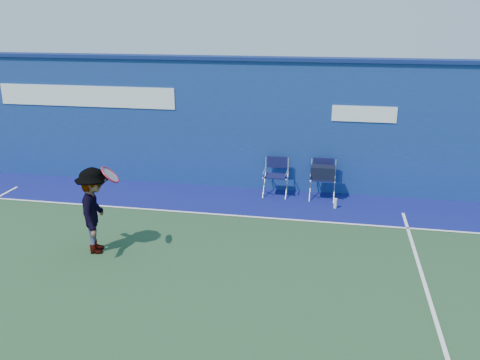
% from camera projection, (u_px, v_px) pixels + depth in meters
% --- Properties ---
extents(ground, '(80.00, 80.00, 0.00)m').
position_uv_depth(ground, '(127.00, 290.00, 7.75)').
color(ground, '#244526').
rests_on(ground, ground).
extents(stadium_wall, '(24.00, 0.50, 3.08)m').
position_uv_depth(stadium_wall, '(208.00, 122.00, 12.11)').
color(stadium_wall, navy).
rests_on(stadium_wall, ground).
extents(out_of_bounds_strip, '(24.00, 1.80, 0.01)m').
position_uv_depth(out_of_bounds_strip, '(198.00, 198.00, 11.57)').
color(out_of_bounds_strip, navy).
rests_on(out_of_bounds_strip, ground).
extents(court_lines, '(24.00, 12.00, 0.01)m').
position_uv_depth(court_lines, '(141.00, 270.00, 8.31)').
color(court_lines, white).
rests_on(court_lines, out_of_bounds_strip).
extents(directors_chair_left, '(0.52, 0.47, 0.87)m').
position_uv_depth(directors_chair_left, '(275.00, 184.00, 11.66)').
color(directors_chair_left, silver).
rests_on(directors_chair_left, ground).
extents(directors_chair_right, '(0.54, 0.48, 0.90)m').
position_uv_depth(directors_chair_right, '(322.00, 183.00, 11.41)').
color(directors_chair_right, silver).
rests_on(directors_chair_right, ground).
extents(water_bottle, '(0.07, 0.07, 0.23)m').
position_uv_depth(water_bottle, '(335.00, 203.00, 10.93)').
color(water_bottle, silver).
rests_on(water_bottle, ground).
extents(tennis_player, '(1.00, 1.11, 1.62)m').
position_uv_depth(tennis_player, '(95.00, 211.00, 8.77)').
color(tennis_player, '#EA4738').
rests_on(tennis_player, ground).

